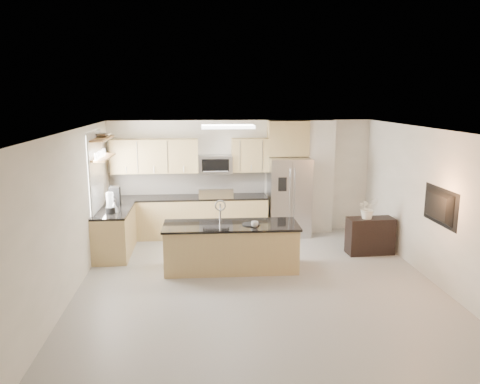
{
  "coord_description": "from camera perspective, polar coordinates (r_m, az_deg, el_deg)",
  "views": [
    {
      "loc": [
        -0.97,
        -7.37,
        3.13
      ],
      "look_at": [
        -0.19,
        1.3,
        1.34
      ],
      "focal_mm": 35.0,
      "sensor_mm": 36.0,
      "label": 1
    }
  ],
  "objects": [
    {
      "name": "partition_column",
      "position": [
        10.99,
        9.68,
        1.85
      ],
      "size": [
        0.6,
        0.3,
        2.6
      ],
      "primitive_type": "cube",
      "color": "silver",
      "rests_on": "floor"
    },
    {
      "name": "refrigerator",
      "position": [
        10.68,
        5.96,
        -0.56
      ],
      "size": [
        0.92,
        0.78,
        1.78
      ],
      "color": "#AAAAAC",
      "rests_on": "floor"
    },
    {
      "name": "credenza",
      "position": [
        9.82,
        15.58,
        -5.16
      ],
      "size": [
        0.94,
        0.43,
        0.74
      ],
      "primitive_type": "cube",
      "rotation": [
        0.0,
        0.0,
        0.04
      ],
      "color": "black",
      "rests_on": "floor"
    },
    {
      "name": "shelf_upper",
      "position": [
        9.55,
        -16.55,
        6.26
      ],
      "size": [
        0.3,
        1.2,
        0.04
      ],
      "primitive_type": "cube",
      "color": "olive",
      "rests_on": "wall_left"
    },
    {
      "name": "island",
      "position": [
        8.62,
        -1.11,
        -6.66
      ],
      "size": [
        2.47,
        0.93,
        1.28
      ],
      "rotation": [
        0.0,
        0.0,
        -0.02
      ],
      "color": "tan",
      "rests_on": "floor"
    },
    {
      "name": "bowl",
      "position": [
        9.66,
        -16.43,
        6.73
      ],
      "size": [
        0.51,
        0.51,
        0.1
      ],
      "primitive_type": "imported",
      "rotation": [
        0.0,
        0.0,
        -0.26
      ],
      "color": "#AAAAAC",
      "rests_on": "shelf_upper"
    },
    {
      "name": "wall_back",
      "position": [
        10.82,
        0.11,
        1.87
      ],
      "size": [
        6.0,
        0.02,
        2.6
      ],
      "primitive_type": "cube",
      "color": "white",
      "rests_on": "floor"
    },
    {
      "name": "left_counter",
      "position": [
        9.75,
        -15.02,
        -4.69
      ],
      "size": [
        0.66,
        1.5,
        0.92
      ],
      "color": "tan",
      "rests_on": "floor"
    },
    {
      "name": "back_counter",
      "position": [
        10.65,
        -6.33,
        -2.93
      ],
      "size": [
        3.55,
        0.66,
        1.44
      ],
      "color": "tan",
      "rests_on": "floor"
    },
    {
      "name": "wall_right",
      "position": [
        8.57,
        22.63,
        -1.64
      ],
      "size": [
        0.02,
        6.5,
        2.6
      ],
      "primitive_type": "cube",
      "color": "white",
      "rests_on": "floor"
    },
    {
      "name": "ceiling_fixture",
      "position": [
        9.01,
        -1.49,
        7.97
      ],
      "size": [
        1.0,
        0.5,
        0.06
      ],
      "primitive_type": "cube",
      "color": "white",
      "rests_on": "ceiling"
    },
    {
      "name": "coffee_maker",
      "position": [
        9.94,
        -15.0,
        -0.55
      ],
      "size": [
        0.22,
        0.26,
        0.39
      ],
      "color": "black",
      "rests_on": "left_counter"
    },
    {
      "name": "wall_front",
      "position": [
        4.62,
        7.58,
        -11.89
      ],
      "size": [
        6.0,
        0.02,
        2.6
      ],
      "primitive_type": "cube",
      "color": "white",
      "rests_on": "floor"
    },
    {
      "name": "shelf_lower",
      "position": [
        9.59,
        -16.42,
        4.06
      ],
      "size": [
        0.3,
        1.2,
        0.04
      ],
      "primitive_type": "cube",
      "color": "olive",
      "rests_on": "wall_left"
    },
    {
      "name": "platter",
      "position": [
        8.47,
        1.36,
        -3.95
      ],
      "size": [
        0.37,
        0.37,
        0.02
      ],
      "primitive_type": "cylinder",
      "rotation": [
        0.0,
        0.0,
        0.18
      ],
      "color": "black",
      "rests_on": "island"
    },
    {
      "name": "floor",
      "position": [
        8.07,
        2.23,
        -11.24
      ],
      "size": [
        6.5,
        6.5,
        0.0
      ],
      "primitive_type": "plane",
      "color": "#9D9C96",
      "rests_on": "ground"
    },
    {
      "name": "ceiling",
      "position": [
        7.46,
        2.39,
        7.51
      ],
      "size": [
        6.0,
        6.5,
        0.02
      ],
      "primitive_type": "cube",
      "color": "silver",
      "rests_on": "wall_back"
    },
    {
      "name": "flower_vase",
      "position": [
        9.58,
        15.37,
        -1.26
      ],
      "size": [
        0.65,
        0.58,
        0.65
      ],
      "primitive_type": "imported",
      "rotation": [
        0.0,
        0.0,
        0.12
      ],
      "color": "white",
      "rests_on": "credenza"
    },
    {
      "name": "window",
      "position": [
        9.56,
        -17.18,
        2.17
      ],
      "size": [
        0.04,
        1.15,
        1.65
      ],
      "color": "white",
      "rests_on": "wall_left"
    },
    {
      "name": "cup",
      "position": [
        8.32,
        1.81,
        -3.94
      ],
      "size": [
        0.17,
        0.17,
        0.1
      ],
      "primitive_type": "imported",
      "rotation": [
        0.0,
        0.0,
        -0.38
      ],
      "color": "silver",
      "rests_on": "island"
    },
    {
      "name": "microwave",
      "position": [
        10.53,
        -3.05,
        3.4
      ],
      "size": [
        0.76,
        0.4,
        0.4
      ],
      "color": "#AAAAAC",
      "rests_on": "upper_cabinets"
    },
    {
      "name": "kettle",
      "position": [
        9.43,
        -15.09,
        -1.72
      ],
      "size": [
        0.19,
        0.19,
        0.23
      ],
      "color": "#AAAAAC",
      "rests_on": "left_counter"
    },
    {
      "name": "wall_left",
      "position": [
        7.87,
        -19.94,
        -2.57
      ],
      "size": [
        0.02,
        6.5,
        2.6
      ],
      "primitive_type": "cube",
      "color": "white",
      "rests_on": "floor"
    },
    {
      "name": "range",
      "position": [
        10.64,
        -2.96,
        -2.88
      ],
      "size": [
        0.76,
        0.64,
        1.14
      ],
      "color": "black",
      "rests_on": "floor"
    },
    {
      "name": "television",
      "position": [
        8.35,
        22.74,
        -1.64
      ],
      "size": [
        0.14,
        1.08,
        0.62
      ],
      "primitive_type": "imported",
      "rotation": [
        0.0,
        0.0,
        1.57
      ],
      "color": "black",
      "rests_on": "wall_right"
    },
    {
      "name": "upper_cabinets",
      "position": [
        10.55,
        -6.9,
        4.41
      ],
      "size": [
        3.5,
        0.33,
        0.75
      ],
      "color": "tan",
      "rests_on": "wall_back"
    },
    {
      "name": "blender",
      "position": [
        9.3,
        -15.56,
        -1.45
      ],
      "size": [
        0.18,
        0.18,
        0.41
      ],
      "color": "black",
      "rests_on": "left_counter"
    }
  ]
}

